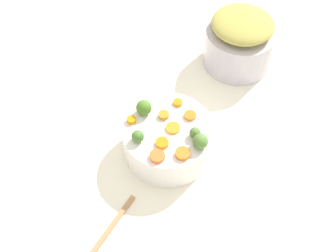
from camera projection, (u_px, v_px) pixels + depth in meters
tabletop at (167, 146)px, 1.16m from camera, size 2.40×2.40×0.02m
serving_bowl_carrots at (168, 139)px, 1.10m from camera, size 0.24×0.24×0.10m
metal_pot at (239, 47)px, 1.29m from camera, size 0.22×0.22×0.13m
stuffing_mound at (243, 24)px, 1.21m from camera, size 0.19×0.19×0.05m
carrot_slice_0 at (164, 115)px, 1.07m from camera, size 0.04×0.04×0.01m
carrot_slice_1 at (157, 156)px, 1.00m from camera, size 0.05×0.05×0.01m
carrot_slice_2 at (162, 143)px, 1.02m from camera, size 0.04×0.04×0.01m
carrot_slice_3 at (190, 116)px, 1.07m from camera, size 0.04×0.04×0.01m
carrot_slice_4 at (131, 120)px, 1.06m from camera, size 0.03×0.03×0.01m
carrot_slice_5 at (173, 128)px, 1.05m from camera, size 0.05×0.05×0.01m
carrot_slice_6 at (183, 154)px, 1.00m from camera, size 0.04×0.04×0.01m
carrot_slice_7 at (178, 103)px, 1.10m from camera, size 0.03×0.03×0.01m
brussels_sprout_0 at (195, 133)px, 1.03m from camera, size 0.03×0.03×0.03m
brussels_sprout_1 at (200, 141)px, 1.01m from camera, size 0.04×0.04×0.04m
brussels_sprout_2 at (138, 136)px, 1.02m from camera, size 0.03×0.03×0.03m
brussels_sprout_3 at (144, 108)px, 1.07m from camera, size 0.04×0.04×0.04m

